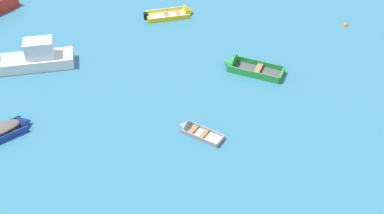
{
  "coord_description": "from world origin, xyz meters",
  "views": [
    {
      "loc": [
        -1.01,
        1.18,
        19.04
      ],
      "look_at": [
        0.0,
        23.27,
        0.15
      ],
      "focal_mm": 46.32,
      "sensor_mm": 36.0,
      "label": 1
    }
  ],
  "objects_px": {
    "rowboat_green_center": "(241,66)",
    "rowboat_grey_near_camera": "(191,129)",
    "rowboat_yellow_outer_left": "(180,13)",
    "mooring_buoy_trailing": "(345,25)",
    "rowboat_deep_blue_distant_center": "(8,129)",
    "motor_launch_white_far_back": "(28,59)"
  },
  "relations": [
    {
      "from": "rowboat_green_center",
      "to": "rowboat_grey_near_camera",
      "type": "xyz_separation_m",
      "value": [
        -3.49,
        -5.77,
        -0.09
      ]
    },
    {
      "from": "rowboat_yellow_outer_left",
      "to": "rowboat_grey_near_camera",
      "type": "bearing_deg",
      "value": -88.98
    },
    {
      "from": "rowboat_grey_near_camera",
      "to": "mooring_buoy_trailing",
      "type": "distance_m",
      "value": 16.02
    },
    {
      "from": "motor_launch_white_far_back",
      "to": "rowboat_deep_blue_distant_center",
      "type": "distance_m",
      "value": 6.29
    },
    {
      "from": "mooring_buoy_trailing",
      "to": "rowboat_grey_near_camera",
      "type": "bearing_deg",
      "value": -137.63
    },
    {
      "from": "mooring_buoy_trailing",
      "to": "motor_launch_white_far_back",
      "type": "bearing_deg",
      "value": -169.26
    },
    {
      "from": "motor_launch_white_far_back",
      "to": "mooring_buoy_trailing",
      "type": "distance_m",
      "value": 22.51
    },
    {
      "from": "motor_launch_white_far_back",
      "to": "mooring_buoy_trailing",
      "type": "relative_size",
      "value": 14.5
    },
    {
      "from": "motor_launch_white_far_back",
      "to": "rowboat_grey_near_camera",
      "type": "xyz_separation_m",
      "value": [
        10.28,
        -6.6,
        -0.49
      ]
    },
    {
      "from": "rowboat_grey_near_camera",
      "to": "mooring_buoy_trailing",
      "type": "relative_size",
      "value": 6.76
    },
    {
      "from": "rowboat_green_center",
      "to": "rowboat_deep_blue_distant_center",
      "type": "relative_size",
      "value": 1.21
    },
    {
      "from": "mooring_buoy_trailing",
      "to": "rowboat_deep_blue_distant_center",
      "type": "bearing_deg",
      "value": -154.57
    },
    {
      "from": "rowboat_grey_near_camera",
      "to": "mooring_buoy_trailing",
      "type": "bearing_deg",
      "value": 42.37
    },
    {
      "from": "rowboat_green_center",
      "to": "rowboat_yellow_outer_left",
      "type": "xyz_separation_m",
      "value": [
        -3.72,
        7.11,
        -0.06
      ]
    },
    {
      "from": "rowboat_yellow_outer_left",
      "to": "motor_launch_white_far_back",
      "type": "bearing_deg",
      "value": -148.01
    },
    {
      "from": "rowboat_yellow_outer_left",
      "to": "rowboat_deep_blue_distant_center",
      "type": "xyz_separation_m",
      "value": [
        -9.95,
        -12.55,
        0.16
      ]
    },
    {
      "from": "rowboat_yellow_outer_left",
      "to": "rowboat_deep_blue_distant_center",
      "type": "bearing_deg",
      "value": -128.41
    },
    {
      "from": "motor_launch_white_far_back",
      "to": "rowboat_yellow_outer_left",
      "type": "bearing_deg",
      "value": 31.99
    },
    {
      "from": "rowboat_green_center",
      "to": "rowboat_grey_near_camera",
      "type": "bearing_deg",
      "value": -121.18
    },
    {
      "from": "motor_launch_white_far_back",
      "to": "rowboat_yellow_outer_left",
      "type": "relative_size",
      "value": 1.49
    },
    {
      "from": "rowboat_green_center",
      "to": "motor_launch_white_far_back",
      "type": "bearing_deg",
      "value": 176.55
    },
    {
      "from": "rowboat_yellow_outer_left",
      "to": "rowboat_green_center",
      "type": "bearing_deg",
      "value": -62.35
    }
  ]
}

